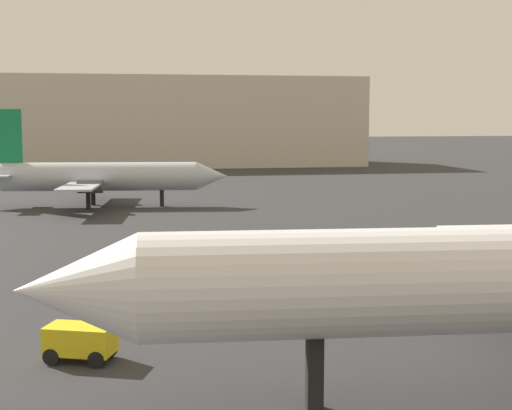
{
  "coord_description": "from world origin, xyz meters",
  "views": [
    {
      "loc": [
        -3.83,
        -8.81,
        8.69
      ],
      "look_at": [
        5.75,
        44.25,
        2.21
      ],
      "focal_mm": 51.7,
      "sensor_mm": 36.0,
      "label": 1
    }
  ],
  "objects": [
    {
      "name": "terminal_building",
      "position": [
        -5.34,
        123.91,
        7.77
      ],
      "size": [
        87.07,
        20.31,
        15.55
      ],
      "primitive_type": "cube",
      "color": "beige",
      "rests_on": "ground_plane"
    },
    {
      "name": "baggage_cart",
      "position": [
        -5.47,
        17.39,
        0.76
      ],
      "size": [
        2.7,
        2.08,
        1.3
      ],
      "rotation": [
        0.0,
        0.0,
        5.93
      ],
      "color": "gold",
      "rests_on": "ground_plane"
    },
    {
      "name": "airplane_distant",
      "position": [
        -6.3,
        63.54,
        2.95
      ],
      "size": [
        24.68,
        19.31,
        9.41
      ],
      "rotation": [
        0.0,
        0.0,
        -0.11
      ],
      "color": "#B2BCCC",
      "rests_on": "ground_plane"
    }
  ]
}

